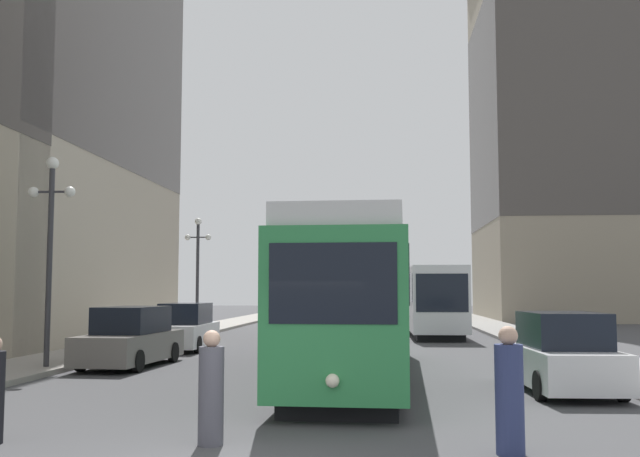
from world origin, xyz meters
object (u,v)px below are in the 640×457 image
at_px(pedestrian_on_sidewalk, 509,394).
at_px(parked_car_right_far, 562,355).
at_px(transit_bus, 431,297).
at_px(lamp_post_left_far, 198,258).
at_px(pedestrian_crossing_near, 211,391).
at_px(streetcar, 359,299).
at_px(parked_car_left_mid, 131,339).
at_px(lamp_post_left_near, 50,229).
at_px(parked_car_left_near, 185,328).

bearing_deg(pedestrian_on_sidewalk, parked_car_right_far, 34.63).
relative_size(transit_bus, lamp_post_left_far, 2.16).
bearing_deg(pedestrian_crossing_near, transit_bus, 41.93).
relative_size(pedestrian_on_sidewalk, lamp_post_left_far, 0.30).
distance_m(streetcar, transit_bus, 19.59).
bearing_deg(parked_car_left_mid, lamp_post_left_near, -136.93).
bearing_deg(streetcar, pedestrian_crossing_near, -101.09).
height_order(parked_car_left_near, lamp_post_left_far, lamp_post_left_far).
xyz_separation_m(transit_bus, parked_car_left_near, (-10.23, -10.99, -1.10)).
height_order(parked_car_left_near, lamp_post_left_near, lamp_post_left_near).
height_order(transit_bus, pedestrian_crossing_near, transit_bus).
xyz_separation_m(streetcar, parked_car_right_far, (4.72, -2.39, -1.26)).
xyz_separation_m(streetcar, parked_car_left_near, (-7.07, 8.34, -1.26)).
height_order(parked_car_left_mid, parked_car_right_far, same).
relative_size(pedestrian_crossing_near, lamp_post_left_near, 0.28).
xyz_separation_m(transit_bus, pedestrian_on_sidewalk, (-0.72, -28.17, -1.10)).
distance_m(streetcar, parked_car_left_mid, 7.52).
distance_m(transit_bus, parked_car_right_far, 21.81).
xyz_separation_m(streetcar, pedestrian_on_sidewalk, (2.43, -8.84, -1.26)).
bearing_deg(lamp_post_left_far, transit_bus, 9.13).
height_order(parked_car_left_near, parked_car_right_far, same).
height_order(pedestrian_on_sidewalk, lamp_post_left_near, lamp_post_left_near).
height_order(pedestrian_crossing_near, lamp_post_left_near, lamp_post_left_near).
bearing_deg(transit_bus, pedestrian_crossing_near, -101.18).
relative_size(parked_car_left_mid, parked_car_right_far, 1.10).
distance_m(streetcar, parked_car_right_far, 5.44).
xyz_separation_m(pedestrian_on_sidewalk, lamp_post_left_near, (-11.40, 9.47, 3.25)).
xyz_separation_m(parked_car_left_mid, lamp_post_left_far, (-1.90, 15.15, 3.18)).
relative_size(pedestrian_crossing_near, lamp_post_left_far, 0.29).
bearing_deg(lamp_post_left_far, streetcar, -62.71).
height_order(streetcar, pedestrian_crossing_near, streetcar).
distance_m(pedestrian_crossing_near, pedestrian_on_sidewalk, 4.39).
relative_size(parked_car_left_near, lamp_post_left_near, 0.74).
relative_size(streetcar, lamp_post_left_far, 2.43).
bearing_deg(parked_car_right_far, pedestrian_on_sidewalk, 67.87).
bearing_deg(lamp_post_left_far, lamp_post_left_near, -90.00).
xyz_separation_m(streetcar, parked_car_left_mid, (-7.07, 2.23, -1.26)).
bearing_deg(streetcar, transit_bus, 82.43).
bearing_deg(parked_car_right_far, pedestrian_crossing_near, 40.28).
bearing_deg(parked_car_right_far, lamp_post_left_near, -15.09).
height_order(streetcar, parked_car_right_far, streetcar).
bearing_deg(transit_bus, pedestrian_on_sidewalk, -92.28).
bearing_deg(lamp_post_left_far, parked_car_left_mid, -82.85).
xyz_separation_m(transit_bus, lamp_post_left_near, (-12.13, -18.70, 2.14)).
bearing_deg(lamp_post_left_far, pedestrian_on_sidewalk, -66.50).
bearing_deg(parked_car_left_near, lamp_post_left_far, 101.04).
distance_m(pedestrian_crossing_near, lamp_post_left_near, 12.05).
height_order(transit_bus, parked_car_right_far, transit_bus).
distance_m(streetcar, lamp_post_left_near, 9.21).
bearing_deg(lamp_post_left_near, transit_bus, 57.04).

